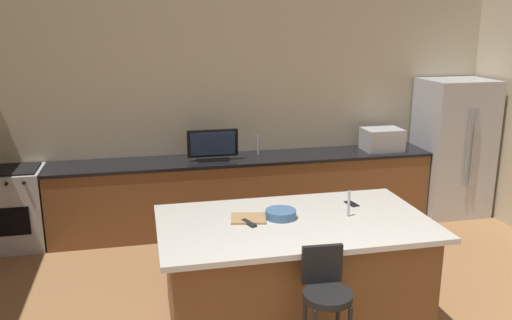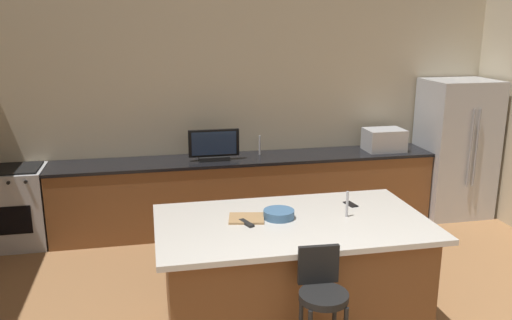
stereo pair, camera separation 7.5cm
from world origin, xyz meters
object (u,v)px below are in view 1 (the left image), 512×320
Objects in this scene: kitchen_island at (294,272)px; cell_phone at (352,204)px; fruit_bowl at (281,214)px; cutting_board at (248,218)px; microwave at (382,139)px; refrigerator at (453,147)px; tv_monitor at (213,146)px; bar_stool_center at (326,305)px; tv_remote at (249,223)px; range_oven at (9,208)px.

kitchen_island is 0.80m from cell_phone.
cutting_board is (-0.27, 0.02, -0.03)m from fruit_bowl.
microwave is 3.20× the size of cell_phone.
microwave is 2.29m from cell_phone.
cell_phone is at bearing -139.29° from refrigerator.
refrigerator is at bearing 33.03° from cutting_board.
microwave is at bearing 1.36° from tv_monitor.
refrigerator reaches higher than cutting_board.
bar_stool_center reaches higher than kitchen_island.
microwave is (1.81, 2.21, 0.56)m from kitchen_island.
range_oven is at bearing 115.02° from tv_remote.
refrigerator is at bearing 35.69° from fruit_bowl.
range_oven is 3.17m from cutting_board.
cutting_board is (2.32, -2.11, 0.48)m from range_oven.
cell_phone is 1.02m from tv_remote.
range_oven is 3.60× the size of fruit_bowl.
range_oven is 3.23m from tv_remote.
cell_phone reaches higher than range_oven.
cutting_board is at bearing 179.08° from cell_phone.
microwave is 2.18m from tv_monitor.
range_oven is at bearing 140.47° from kitchen_island.
range_oven is 3.84m from cell_phone.
tv_remote is at bearing 179.97° from kitchen_island.
kitchen_island is at bearing 92.80° from bar_stool_center.
microwave is 2.86m from fruit_bowl.
microwave is 1.89× the size of fruit_bowl.
bar_stool_center is 3.49× the size of cutting_board.
cutting_board is at bearing 174.72° from fruit_bowl.
microwave is 0.80× the size of tv_monitor.
refrigerator reaches higher than microwave.
bar_stool_center is 1.00m from cutting_board.
refrigerator is at bearing 13.09° from tv_remote.
microwave is 3.51m from bar_stool_center.
kitchen_island is 3.55m from refrigerator.
microwave reaches higher than cell_phone.
refrigerator is 2.97× the size of tv_monitor.
cutting_board is at bearing -89.90° from tv_monitor.
tv_remote is 0.60× the size of cutting_board.
tv_remote is (-3.17, -2.16, 0.05)m from refrigerator.
tv_monitor is 2.16m from tv_remote.
fruit_bowl is 0.90× the size of cutting_board.
refrigerator is 3.84m from tv_remote.
microwave is (-0.98, 0.06, 0.14)m from refrigerator.
kitchen_island reaches higher than range_oven.
microwave reaches higher than fruit_bowl.
tv_remote is at bearing -90.40° from tv_monitor.
tv_remote is (-2.19, -2.21, -0.09)m from microwave.
tv_monitor is at bearing 68.50° from tv_remote.
tv_remote is (-0.38, 0.00, 0.46)m from kitchen_island.
bar_stool_center is at bearing -47.97° from range_oven.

